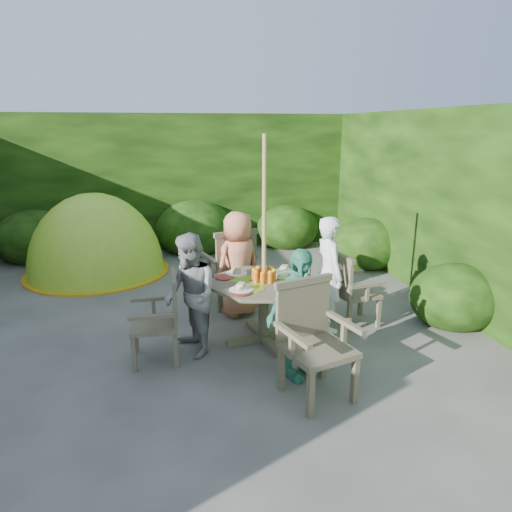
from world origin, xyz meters
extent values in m
plane|color=#4B4843|center=(0.00, 0.00, 0.00)|extent=(60.00, 60.00, 0.00)
cube|color=black|center=(0.00, 4.00, 1.25)|extent=(9.00, 1.00, 2.50)
cube|color=black|center=(4.00, 0.00, 1.25)|extent=(1.00, 9.00, 2.50)
cylinder|color=#494230|center=(1.01, -0.59, 0.32)|extent=(0.11, 0.11, 0.65)
cube|color=#494230|center=(1.01, -0.59, 0.03)|extent=(0.86, 0.24, 0.06)
cube|color=#494230|center=(1.01, -0.59, 0.03)|extent=(0.24, 0.86, 0.06)
cylinder|color=#494230|center=(1.01, -0.59, 0.67)|extent=(1.37, 1.37, 0.04)
cylinder|color=#5DA21B|center=(0.84, -0.80, 0.69)|extent=(0.27, 0.27, 0.00)
cylinder|color=#5DA21B|center=(1.25, -0.72, 0.69)|extent=(0.27, 0.27, 0.00)
cylinder|color=#5DA21B|center=(0.78, -0.46, 0.69)|extent=(0.27, 0.27, 0.00)
cylinder|color=#5DA21B|center=(1.19, -0.39, 0.69)|extent=(0.27, 0.27, 0.00)
cylinder|color=#5DA21B|center=(1.01, -0.59, 0.69)|extent=(0.27, 0.27, 0.00)
cylinder|color=white|center=(1.31, -0.35, 0.69)|extent=(0.24, 0.24, 0.01)
cylinder|color=white|center=(0.77, -0.30, 0.69)|extent=(0.24, 0.24, 0.01)
cylinder|color=white|center=(0.72, -0.84, 0.69)|extent=(0.24, 0.24, 0.01)
cylinder|color=white|center=(1.26, -0.88, 0.69)|extent=(0.24, 0.24, 0.01)
cylinder|color=red|center=(1.45, -0.51, 0.69)|extent=(0.21, 0.21, 0.01)
cylinder|color=red|center=(1.08, -0.16, 0.69)|extent=(0.21, 0.21, 0.01)
cylinder|color=red|center=(0.62, -0.40, 0.69)|extent=(0.21, 0.21, 0.01)
cylinder|color=red|center=(0.71, -0.91, 0.69)|extent=(0.21, 0.21, 0.01)
cylinder|color=red|center=(1.22, -0.98, 0.69)|extent=(0.21, 0.21, 0.01)
cylinder|color=#6DB847|center=(1.21, -0.51, 0.72)|extent=(0.17, 0.17, 0.06)
cylinder|color=olive|center=(1.01, -0.59, 1.10)|extent=(0.05, 0.05, 2.20)
cube|color=#494230|center=(2.18, -0.39, 0.38)|extent=(0.50, 0.51, 0.04)
cube|color=#494230|center=(2.39, -0.55, 0.19)|extent=(0.05, 0.05, 0.37)
cube|color=#494230|center=(2.35, -0.17, 0.19)|extent=(0.05, 0.05, 0.37)
cube|color=#494230|center=(2.01, -0.60, 0.19)|extent=(0.05, 0.05, 0.37)
cube|color=#494230|center=(1.96, -0.22, 0.19)|extent=(0.05, 0.05, 0.37)
cube|color=#494230|center=(1.97, -0.41, 0.62)|extent=(0.09, 0.46, 0.44)
cube|color=#494230|center=(2.21, -0.61, 0.56)|extent=(0.44, 0.10, 0.04)
cube|color=#494230|center=(2.15, -0.16, 0.56)|extent=(0.44, 0.10, 0.04)
cube|color=#494230|center=(-0.15, -0.80, 0.39)|extent=(0.45, 0.47, 0.04)
cube|color=#494230|center=(-0.34, -0.60, 0.19)|extent=(0.05, 0.05, 0.38)
cube|color=#494230|center=(-0.35, -0.99, 0.19)|extent=(0.05, 0.05, 0.38)
cube|color=#494230|center=(0.05, -0.60, 0.19)|extent=(0.05, 0.05, 0.38)
cube|color=#494230|center=(0.05, -1.00, 0.19)|extent=(0.05, 0.05, 0.38)
cube|color=#494230|center=(0.07, -0.80, 0.63)|extent=(0.04, 0.47, 0.45)
cube|color=#494230|center=(-0.14, -0.56, 0.57)|extent=(0.45, 0.05, 0.04)
cube|color=#494230|center=(-0.15, -1.03, 0.57)|extent=(0.45, 0.05, 0.04)
cube|color=#494230|center=(0.81, 0.57, 0.45)|extent=(0.66, 0.65, 0.05)
cube|color=#494230|center=(0.97, 0.85, 0.22)|extent=(0.06, 0.06, 0.44)
cube|color=#494230|center=(0.53, 0.73, 0.22)|extent=(0.06, 0.06, 0.44)
cube|color=#494230|center=(1.09, 0.41, 0.22)|extent=(0.06, 0.06, 0.44)
cube|color=#494230|center=(0.65, 0.29, 0.22)|extent=(0.06, 0.06, 0.44)
cube|color=#494230|center=(0.88, 0.33, 0.73)|extent=(0.54, 0.19, 0.52)
cube|color=#494230|center=(1.07, 0.64, 0.66)|extent=(0.19, 0.52, 0.04)
cube|color=#494230|center=(0.55, 0.50, 0.66)|extent=(0.19, 0.52, 0.04)
cube|color=#494230|center=(1.22, -1.75, 0.44)|extent=(0.65, 0.64, 0.05)
cube|color=#494230|center=(1.06, -2.03, 0.22)|extent=(0.06, 0.06, 0.43)
cube|color=#494230|center=(1.50, -1.91, 0.22)|extent=(0.06, 0.06, 0.43)
cube|color=#494230|center=(0.94, -1.60, 0.22)|extent=(0.06, 0.06, 0.43)
cube|color=#494230|center=(1.38, -1.47, 0.22)|extent=(0.06, 0.06, 0.43)
cube|color=#494230|center=(1.15, -1.52, 0.72)|extent=(0.52, 0.18, 0.51)
cube|color=#494230|center=(0.96, -1.83, 0.65)|extent=(0.19, 0.51, 0.04)
cube|color=#494230|center=(1.48, -1.68, 0.65)|extent=(0.19, 0.51, 0.04)
imported|color=white|center=(1.80, -0.45, 0.66)|extent=(0.34, 0.50, 1.32)
imported|color=gray|center=(0.23, -0.73, 0.63)|extent=(0.63, 0.72, 1.26)
imported|color=#D37D57|center=(0.88, 0.20, 0.65)|extent=(0.75, 0.66, 1.30)
imported|color=#449F7D|center=(1.15, -1.38, 0.62)|extent=(0.78, 0.60, 1.24)
ellipsoid|color=#98DB2A|center=(-1.05, 2.33, 0.00)|extent=(2.34, 2.34, 2.56)
ellipsoid|color=black|center=(-0.97, 1.61, 0.00)|extent=(0.76, 0.46, 0.88)
cylinder|color=gold|center=(-1.05, 2.33, 0.02)|extent=(2.24, 2.24, 0.03)
camera|label=1|loc=(-0.03, -5.06, 2.27)|focal=32.00mm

